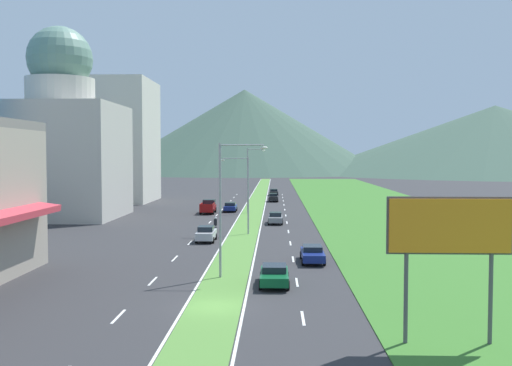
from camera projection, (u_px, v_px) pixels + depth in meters
The scene contains 47 objects.
ground_plane at pixel (214, 308), 34.04m from camera, with size 600.00×600.00×0.00m, color #2D2D30.
grass_median at pixel (253, 210), 93.93m from camera, with size 3.20×240.00×0.06m, color #518438.
grass_verge_right at pixel (381, 210), 93.24m from camera, with size 24.00×240.00×0.06m, color #387028.
lane_dash_left_2 at pixel (119, 316), 32.16m from camera, with size 0.16×2.80×0.01m, color silver.
lane_dash_left_3 at pixel (153, 281), 41.12m from camera, with size 0.16×2.80×0.01m, color silver.
lane_dash_left_4 at pixel (175, 258), 50.08m from camera, with size 0.16×2.80×0.01m, color silver.
lane_dash_left_5 at pixel (190, 243), 59.04m from camera, with size 0.16×2.80×0.01m, color silver.
lane_dash_left_6 at pixel (201, 231), 68.00m from camera, with size 0.16×2.80×0.01m, color silver.
lane_dash_left_7 at pixel (210, 222), 76.95m from camera, with size 0.16×2.80×0.01m, color silver.
lane_dash_left_8 at pixel (217, 215), 85.91m from camera, with size 0.16×2.80×0.01m, color silver.
lane_dash_left_9 at pixel (222, 209), 94.87m from camera, with size 0.16×2.80×0.01m, color silver.
lane_dash_left_10 at pixel (227, 205), 103.83m from camera, with size 0.16×2.80×0.01m, color silver.
lane_dash_left_11 at pixel (231, 201), 112.79m from camera, with size 0.16×2.80×0.01m, color silver.
lane_dash_left_12 at pixel (234, 197), 121.75m from camera, with size 0.16×2.80×0.01m, color silver.
lane_dash_left_13 at pixel (237, 194), 130.71m from camera, with size 0.16×2.80×0.01m, color silver.
lane_dash_right_2 at pixel (303, 318), 31.82m from camera, with size 0.16×2.80×0.01m, color silver.
lane_dash_right_3 at pixel (297, 282), 40.78m from camera, with size 0.16×2.80×0.01m, color silver.
lane_dash_right_4 at pixel (293, 259), 49.74m from camera, with size 0.16×2.80×0.01m, color silver.
lane_dash_right_5 at pixel (290, 243), 58.69m from camera, with size 0.16×2.80×0.01m, color silver.
lane_dash_right_6 at pixel (288, 232), 67.65m from camera, with size 0.16×2.80×0.01m, color silver.
lane_dash_right_7 at pixel (287, 223), 76.61m from camera, with size 0.16×2.80×0.01m, color silver.
lane_dash_right_8 at pixel (286, 215), 85.57m from camera, with size 0.16×2.80×0.01m, color silver.
lane_dash_right_9 at pixel (285, 210), 94.53m from camera, with size 0.16×2.80×0.01m, color silver.
lane_dash_right_10 at pixel (284, 205), 103.49m from camera, with size 0.16×2.80×0.01m, color silver.
lane_dash_right_11 at pixel (283, 201), 112.45m from camera, with size 0.16×2.80×0.01m, color silver.
lane_dash_right_12 at pixel (283, 197), 121.41m from camera, with size 0.16×2.80×0.01m, color silver.
lane_dash_right_13 at pixel (282, 195), 130.36m from camera, with size 0.16×2.80×0.01m, color silver.
edge_line_median_left at pixel (242, 210), 93.99m from camera, with size 0.16×240.00×0.01m, color silver.
edge_line_median_right at pixel (264, 210), 93.87m from camera, with size 0.16×240.00×0.01m, color silver.
domed_building at pixel (61, 143), 82.32m from camera, with size 16.39×16.39×26.96m.
midrise_colored at pixel (110, 141), 111.08m from camera, with size 16.36×16.36×23.10m, color beige.
hill_far_left at pixel (32, 152), 289.36m from camera, with size 130.34×130.34×21.03m, color #516B56.
hill_far_center at pixel (245, 131), 292.04m from camera, with size 139.92×139.92×41.59m, color #3D5647.
hill_far_right at pixel (495, 140), 275.94m from camera, with size 180.58×180.58×32.27m, color #3D5647.
street_lamp_near at pixel (226, 200), 41.92m from camera, with size 3.53×0.28×9.80m.
street_lamp_mid at pixel (245, 189), 65.14m from camera, with size 3.28×0.48×8.68m.
street_lamp_far at pixel (249, 176), 88.28m from camera, with size 2.79×0.42×9.93m.
billboard_roadside at pixel (449, 232), 27.11m from camera, with size 5.84×0.28×7.00m.
car_0 at pixel (206, 234), 59.97m from camera, with size 1.93×4.29×1.60m.
car_1 at pixel (274, 275), 39.84m from camera, with size 2.03×4.54×1.38m.
car_2 at pixel (274, 192), 127.63m from camera, with size 1.97×4.63×1.42m.
car_3 at pixel (273, 197), 110.79m from camera, with size 1.88×4.19×1.59m.
car_4 at pixel (275, 218), 75.29m from camera, with size 1.93×4.45×1.49m.
car_5 at pixel (230, 207), 91.27m from camera, with size 2.00×4.30×1.44m.
car_6 at pixel (312, 254), 48.42m from camera, with size 1.95×4.80×1.37m.
pickup_truck_0 at pixel (208, 207), 88.84m from camera, with size 2.18×5.40×2.00m.
motorcycle_rider at pixel (216, 226), 66.94m from camera, with size 0.36×2.00×1.80m.
Camera 1 is at (3.58, -33.54, 8.96)m, focal length 40.80 mm.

